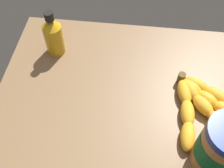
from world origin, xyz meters
TOP-DOWN VIEW (x-y plane):
  - ground_plane at (0.00, 0.00)cm, footprint 70.39×56.96cm
  - banana_bunch at (-18.42, -0.17)cm, footprint 17.95×22.03cm
  - peanut_butter_jar at (-19.67, 13.96)cm, footprint 9.94×9.94cm
  - honey_bottle at (22.69, -14.96)cm, footprint 5.36×5.36cm

SIDE VIEW (x-z plane):
  - ground_plane at x=0.00cm, z-range -3.22..0.00cm
  - banana_bunch at x=-18.42cm, z-range -0.04..3.46cm
  - honey_bottle at x=22.69cm, z-range -0.91..13.19cm
  - peanut_butter_jar at x=-19.67cm, z-range -0.08..14.82cm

